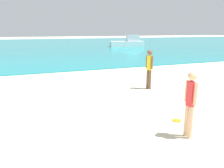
{
  "coord_description": "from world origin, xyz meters",
  "views": [
    {
      "loc": [
        -1.7,
        -0.09,
        2.59
      ],
      "look_at": [
        0.59,
        5.61,
        1.12
      ],
      "focal_mm": 36.0,
      "sensor_mm": 36.0,
      "label": 1
    }
  ],
  "objects_px": {
    "person_standing": "(190,101)",
    "person_distant": "(149,67)",
    "frisbee": "(177,121)",
    "boat_far": "(128,43)"
  },
  "relations": [
    {
      "from": "person_standing",
      "to": "frisbee",
      "type": "relative_size",
      "value": 6.56
    },
    {
      "from": "frisbee",
      "to": "boat_far",
      "type": "bearing_deg",
      "value": 66.86
    },
    {
      "from": "person_standing",
      "to": "frisbee",
      "type": "distance_m",
      "value": 1.38
    },
    {
      "from": "person_standing",
      "to": "person_distant",
      "type": "relative_size",
      "value": 0.94
    },
    {
      "from": "frisbee",
      "to": "person_distant",
      "type": "height_order",
      "value": "person_distant"
    },
    {
      "from": "frisbee",
      "to": "boat_far",
      "type": "relative_size",
      "value": 0.05
    },
    {
      "from": "frisbee",
      "to": "person_distant",
      "type": "bearing_deg",
      "value": 71.78
    },
    {
      "from": "person_standing",
      "to": "person_distant",
      "type": "xyz_separation_m",
      "value": [
        1.57,
        4.51,
        0.06
      ]
    },
    {
      "from": "person_distant",
      "to": "boat_far",
      "type": "xyz_separation_m",
      "value": [
        10.75,
        24.33,
        -0.31
      ]
    },
    {
      "from": "frisbee",
      "to": "boat_far",
      "type": "height_order",
      "value": "boat_far"
    }
  ]
}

